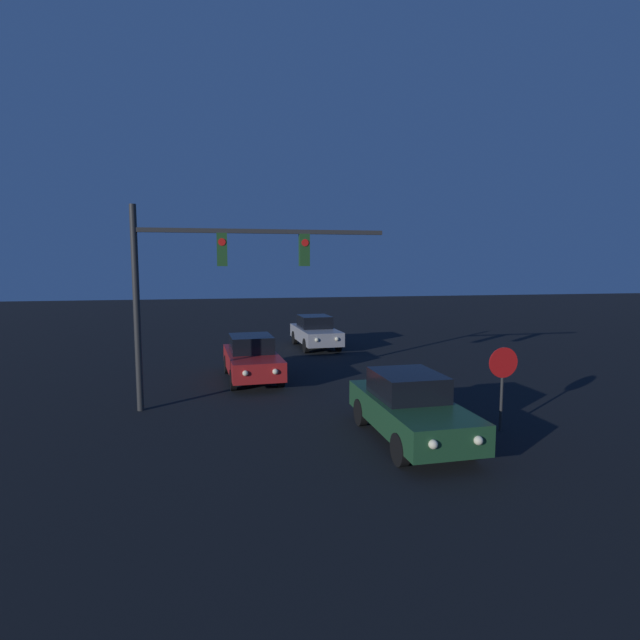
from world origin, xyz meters
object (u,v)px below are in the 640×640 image
object	(u,v)px
car_near	(410,407)
stop_sign	(503,373)
car_far	(315,332)
traffic_signal_mast	(210,270)
car_mid	(252,358)

from	to	relation	value
car_near	stop_sign	xyz separation A→B (m)	(2.40, 0.17, 0.66)
car_far	traffic_signal_mast	size ratio (longest dim) A/B	0.63
traffic_signal_mast	stop_sign	xyz separation A→B (m)	(6.82, -3.46, -2.40)
car_far	car_near	bearing A→B (deg)	85.84
car_mid	stop_sign	size ratio (longest dim) A/B	2.14
car_near	stop_sign	distance (m)	2.49
car_mid	car_far	bearing A→B (deg)	-122.36
car_near	traffic_signal_mast	size ratio (longest dim) A/B	0.62
car_far	stop_sign	world-z (taller)	stop_sign
car_mid	traffic_signal_mast	bearing A→B (deg)	64.37
car_mid	car_far	world-z (taller)	same
car_far	traffic_signal_mast	distance (m)	10.84
car_near	car_far	bearing A→B (deg)	-92.78
car_near	traffic_signal_mast	xyz separation A→B (m)	(-4.42, 3.63, 3.06)
car_mid	stop_sign	xyz separation A→B (m)	(5.55, -6.58, 0.66)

